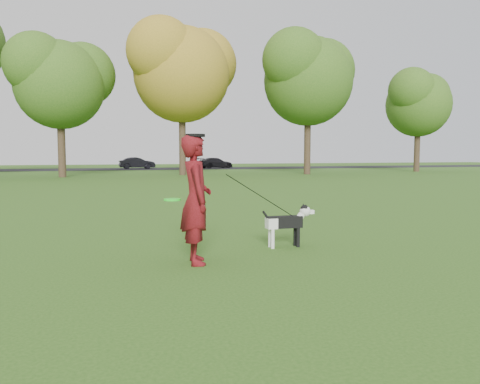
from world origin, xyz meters
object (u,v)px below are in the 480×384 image
object	(u,v)px
dog	(288,221)
car_mid	(137,163)
man	(196,200)
car_right	(216,163)

from	to	relation	value
dog	car_mid	bearing A→B (deg)	89.51
man	car_mid	world-z (taller)	man
car_mid	car_right	xyz separation A→B (m)	(7.91, 0.00, -0.03)
dog	man	bearing A→B (deg)	-157.30
man	car_mid	bearing A→B (deg)	0.39
car_right	dog	bearing A→B (deg)	153.89
dog	car_mid	world-z (taller)	car_mid
man	dog	distance (m)	1.89
car_mid	car_right	distance (m)	7.91
man	car_right	bearing A→B (deg)	-10.58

